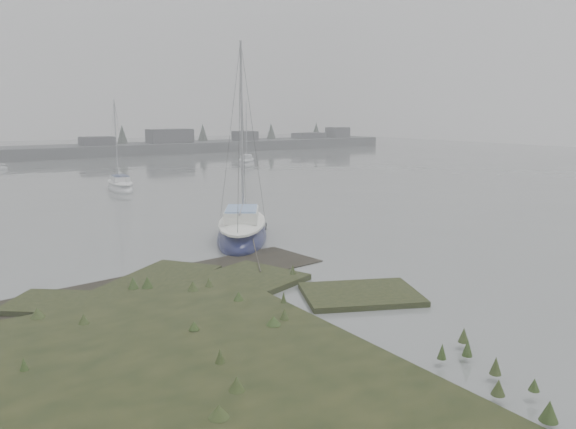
# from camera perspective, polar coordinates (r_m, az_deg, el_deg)

# --- Properties ---
(ground) EXTENTS (160.00, 160.00, 0.00)m
(ground) POSITION_cam_1_polar(r_m,az_deg,el_deg) (44.64, -20.18, 2.48)
(ground) COLOR slate
(ground) RESTS_ON ground
(far_shoreline) EXTENTS (60.00, 8.00, 4.15)m
(far_shoreline) POSITION_cam_1_polar(r_m,az_deg,el_deg) (83.90, -7.77, 7.02)
(far_shoreline) COLOR #4C4F51
(far_shoreline) RESTS_ON ground
(sailboat_main) EXTENTS (5.49, 6.81, 9.44)m
(sailboat_main) POSITION_cam_1_polar(r_m,az_deg,el_deg) (25.37, -4.67, -1.84)
(sailboat_main) COLOR #11153E
(sailboat_main) RESTS_ON ground
(sailboat_white) EXTENTS (2.27, 5.18, 7.07)m
(sailboat_white) POSITION_cam_1_polar(r_m,az_deg,el_deg) (42.98, -16.67, 2.69)
(sailboat_white) COLOR silver
(sailboat_white) RESTS_ON ground
(sailboat_far_b) EXTENTS (4.33, 5.27, 7.35)m
(sailboat_far_b) POSITION_cam_1_polar(r_m,az_deg,el_deg) (60.79, -4.24, 5.24)
(sailboat_far_b) COLOR #A5A8AE
(sailboat_far_b) RESTS_ON ground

